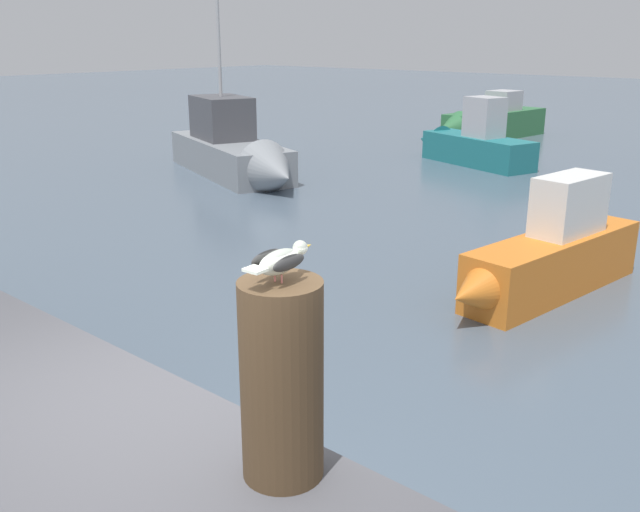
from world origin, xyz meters
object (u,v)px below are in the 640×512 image
mooring_post (282,381)px  boat_orange (548,256)px  boat_green (487,123)px  boat_grey (237,152)px  boat_teal (469,143)px  seagull (281,260)px

mooring_post → boat_orange: size_ratio=0.24×
mooring_post → boat_green: size_ratio=0.17×
boat_grey → boat_teal: (3.28, 5.55, -0.08)m
mooring_post → boat_grey: bearing=138.3°
boat_orange → boat_teal: (-5.96, 8.47, 0.00)m
mooring_post → boat_teal: 17.07m
mooring_post → seagull: bearing=93.4°
boat_orange → boat_green: bearing=120.9°
seagull → boat_teal: size_ratio=0.09×
mooring_post → boat_green: (-9.40, 19.76, -1.40)m
mooring_post → boat_teal: bearing=116.4°
boat_teal → mooring_post: bearing=-63.6°
mooring_post → seagull: 0.54m
mooring_post → boat_orange: mooring_post is taller
boat_grey → boat_teal: bearing=59.4°
seagull → boat_grey: bearing=138.3°
mooring_post → boat_grey: (-10.86, 9.69, -1.30)m
boat_orange → boat_grey: size_ratio=0.64×
boat_green → mooring_post: bearing=-64.5°
seagull → boat_grey: size_ratio=0.07×
boat_green → boat_orange: bearing=-59.1°
mooring_post → boat_teal: (-7.57, 15.23, -1.38)m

